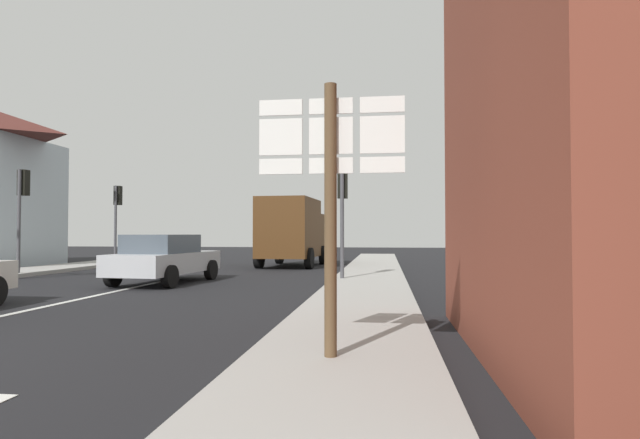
{
  "coord_description": "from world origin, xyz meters",
  "views": [
    {
      "loc": [
        6.92,
        -4.31,
        1.51
      ],
      "look_at": [
        4.7,
        13.2,
        1.98
      ],
      "focal_mm": 28.75,
      "sensor_mm": 36.0,
      "label": 1
    }
  ],
  "objects_px": {
    "delivery_truck": "(292,230)",
    "traffic_light_near_left": "(22,197)",
    "sedan_far": "(165,258)",
    "traffic_light_near_right": "(342,198)",
    "traffic_light_far_left": "(117,206)",
    "route_sign_post": "(331,190)"
  },
  "relations": [
    {
      "from": "route_sign_post",
      "to": "traffic_light_near_right",
      "type": "height_order",
      "value": "traffic_light_near_right"
    },
    {
      "from": "traffic_light_far_left",
      "to": "traffic_light_near_left",
      "type": "relative_size",
      "value": 1.01
    },
    {
      "from": "delivery_truck",
      "to": "traffic_light_far_left",
      "type": "xyz_separation_m",
      "value": [
        -8.35,
        -0.2,
        1.12
      ]
    },
    {
      "from": "delivery_truck",
      "to": "traffic_light_near_left",
      "type": "xyz_separation_m",
      "value": [
        -8.35,
        -6.59,
        1.11
      ]
    },
    {
      "from": "route_sign_post",
      "to": "traffic_light_far_left",
      "type": "xyz_separation_m",
      "value": [
        -11.94,
        17.01,
        0.77
      ]
    },
    {
      "from": "traffic_light_near_right",
      "to": "traffic_light_near_left",
      "type": "relative_size",
      "value": 0.94
    },
    {
      "from": "traffic_light_near_right",
      "to": "traffic_light_near_left",
      "type": "bearing_deg",
      "value": 177.0
    },
    {
      "from": "traffic_light_near_right",
      "to": "traffic_light_far_left",
      "type": "distance_m",
      "value": 13.24
    },
    {
      "from": "sedan_far",
      "to": "traffic_light_near_left",
      "type": "height_order",
      "value": "traffic_light_near_left"
    },
    {
      "from": "sedan_far",
      "to": "delivery_truck",
      "type": "relative_size",
      "value": 0.85
    },
    {
      "from": "traffic_light_near_right",
      "to": "route_sign_post",
      "type": "bearing_deg",
      "value": -86.05
    },
    {
      "from": "sedan_far",
      "to": "route_sign_post",
      "type": "height_order",
      "value": "route_sign_post"
    },
    {
      "from": "route_sign_post",
      "to": "sedan_far",
      "type": "bearing_deg",
      "value": 123.56
    },
    {
      "from": "traffic_light_far_left",
      "to": "traffic_light_near_left",
      "type": "height_order",
      "value": "traffic_light_far_left"
    },
    {
      "from": "delivery_truck",
      "to": "traffic_light_near_left",
      "type": "height_order",
      "value": "traffic_light_near_left"
    },
    {
      "from": "delivery_truck",
      "to": "route_sign_post",
      "type": "bearing_deg",
      "value": -78.22
    },
    {
      "from": "route_sign_post",
      "to": "traffic_light_far_left",
      "type": "distance_m",
      "value": 20.8
    },
    {
      "from": "sedan_far",
      "to": "traffic_light_near_right",
      "type": "distance_m",
      "value": 5.71
    },
    {
      "from": "sedan_far",
      "to": "delivery_truck",
      "type": "xyz_separation_m",
      "value": [
        2.43,
        8.14,
        0.89
      ]
    },
    {
      "from": "sedan_far",
      "to": "route_sign_post",
      "type": "bearing_deg",
      "value": -56.44
    },
    {
      "from": "route_sign_post",
      "to": "traffic_light_near_right",
      "type": "xyz_separation_m",
      "value": [
        -0.69,
        10.04,
        0.58
      ]
    },
    {
      "from": "delivery_truck",
      "to": "sedan_far",
      "type": "bearing_deg",
      "value": -106.62
    }
  ]
}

